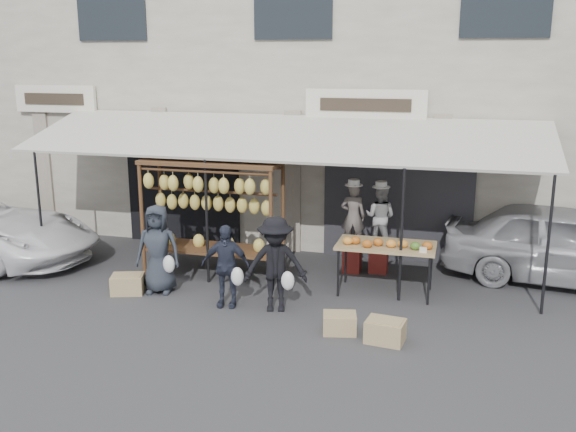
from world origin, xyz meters
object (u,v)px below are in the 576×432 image
vendor_right (380,217)px  customer_left (158,249)px  crate_near_b (385,331)px  customer_mid (226,266)px  customer_right (275,264)px  vendor_left (353,217)px  crate_far (128,284)px  banana_rack (211,196)px  crate_near_a (340,323)px  sedan (566,244)px  produce_table (386,246)px

vendor_right → customer_left: bearing=43.0°
customer_left → crate_near_b: bearing=-24.2°
customer_mid → crate_near_b: (2.74, -0.72, -0.54)m
vendor_right → customer_right: 2.78m
vendor_left → crate_far: bearing=26.9°
banana_rack → customer_mid: 1.72m
customer_mid → crate_near_a: bearing=-22.8°
crate_near_b → crate_far: (-4.63, 0.82, 0.00)m
vendor_right → customer_right: vendor_right is taller
vendor_right → sedan: vendor_right is taller
customer_right → crate_near_a: size_ratio=3.19×
customer_left → customer_right: 2.25m
produce_table → customer_left: bearing=-166.5°
crate_near_a → customer_mid: bearing=164.2°
customer_mid → sedan: size_ratio=0.32×
customer_right → crate_near_b: size_ratio=2.89×
sedan → customer_mid: bearing=123.5°
vendor_right → customer_mid: 3.31m
crate_far → crate_near_b: bearing=-10.0°
banana_rack → crate_near_a: size_ratio=5.23×
produce_table → vendor_right: size_ratio=1.39×
sedan → customer_left: bearing=116.8°
crate_near_b → vendor_right: bearing=99.1°
produce_table → crate_near_a: size_ratio=3.42×
crate_near_a → customer_left: bearing=165.5°
banana_rack → produce_table: (3.24, -0.05, -0.69)m
customer_mid → vendor_left: bearing=45.7°
vendor_right → sedan: (3.37, 0.27, -0.37)m
banana_rack → crate_far: 2.17m
vendor_left → banana_rack: bearing=17.8°
customer_mid → crate_near_a: 2.19m
crate_near_b → produce_table: bearing=97.1°
customer_right → customer_left: bearing=158.3°
vendor_right → customer_right: (-1.38, -2.39, -0.31)m
customer_left → crate_far: 0.84m
vendor_right → sedan: 3.40m
crate_near_b → banana_rack: bearing=150.1°
crate_near_a → crate_near_b: crate_near_b is taller
crate_near_b → crate_far: 4.71m
banana_rack → crate_near_b: size_ratio=4.74×
produce_table → customer_right: size_ratio=1.07×
vendor_right → crate_near_b: vendor_right is taller
produce_table → vendor_right: bearing=102.4°
banana_rack → crate_near_a: 3.64m
vendor_left → crate_near_a: vendor_left is taller
customer_right → vendor_left: bearing=54.3°
produce_table → vendor_left: vendor_left is taller
produce_table → customer_right: (-1.64, -1.22, -0.08)m
produce_table → customer_right: customer_right is taller
crate_near_b → sedan: bearing=49.9°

